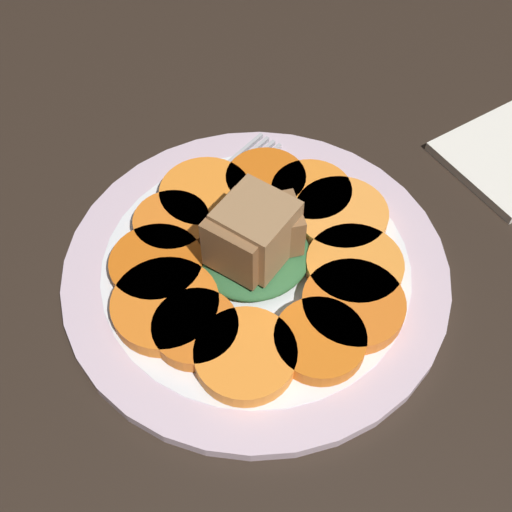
% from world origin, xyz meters
% --- Properties ---
extents(table_slab, '(1.20, 1.20, 0.02)m').
position_xyz_m(table_slab, '(0.00, 0.00, 0.01)').
color(table_slab, black).
rests_on(table_slab, ground).
extents(plate, '(0.28, 0.28, 0.01)m').
position_xyz_m(plate, '(0.00, 0.00, 0.03)').
color(plate, silver).
rests_on(plate, table_slab).
extents(carrot_slice_0, '(0.07, 0.07, 0.01)m').
position_xyz_m(carrot_slice_0, '(0.06, -0.03, 0.04)').
color(carrot_slice_0, '#D66014').
rests_on(carrot_slice_0, plate).
extents(carrot_slice_1, '(0.07, 0.07, 0.01)m').
position_xyz_m(carrot_slice_1, '(0.07, 0.00, 0.04)').
color(carrot_slice_1, orange).
rests_on(carrot_slice_1, plate).
extents(carrot_slice_2, '(0.06, 0.06, 0.01)m').
position_xyz_m(carrot_slice_2, '(0.07, 0.03, 0.04)').
color(carrot_slice_2, orange).
rests_on(carrot_slice_2, plate).
extents(carrot_slice_3, '(0.07, 0.07, 0.01)m').
position_xyz_m(carrot_slice_3, '(0.05, 0.06, 0.04)').
color(carrot_slice_3, orange).
rests_on(carrot_slice_3, plate).
extents(carrot_slice_4, '(0.06, 0.06, 0.01)m').
position_xyz_m(carrot_slice_4, '(0.00, 0.08, 0.04)').
color(carrot_slice_4, orange).
rests_on(carrot_slice_4, plate).
extents(carrot_slice_5, '(0.07, 0.07, 0.01)m').
position_xyz_m(carrot_slice_5, '(-0.04, 0.07, 0.04)').
color(carrot_slice_5, orange).
rests_on(carrot_slice_5, plate).
extents(carrot_slice_6, '(0.07, 0.07, 0.01)m').
position_xyz_m(carrot_slice_6, '(-0.06, 0.04, 0.04)').
color(carrot_slice_6, orange).
rests_on(carrot_slice_6, plate).
extents(carrot_slice_7, '(0.07, 0.07, 0.01)m').
position_xyz_m(carrot_slice_7, '(-0.08, -0.00, 0.04)').
color(carrot_slice_7, '#F99438').
rests_on(carrot_slice_7, plate).
extents(carrot_slice_8, '(0.06, 0.06, 0.01)m').
position_xyz_m(carrot_slice_8, '(-0.07, -0.03, 0.04)').
color(carrot_slice_8, orange).
rests_on(carrot_slice_8, plate).
extents(carrot_slice_9, '(0.06, 0.06, 0.01)m').
position_xyz_m(carrot_slice_9, '(-0.05, -0.06, 0.04)').
color(carrot_slice_9, '#D56014').
rests_on(carrot_slice_9, plate).
extents(carrot_slice_10, '(0.07, 0.07, 0.01)m').
position_xyz_m(carrot_slice_10, '(0.00, -0.07, 0.04)').
color(carrot_slice_10, orange).
rests_on(carrot_slice_10, plate).
extents(carrot_slice_11, '(0.06, 0.06, 0.01)m').
position_xyz_m(carrot_slice_11, '(0.04, -0.06, 0.04)').
color(carrot_slice_11, orange).
rests_on(carrot_slice_11, plate).
extents(center_pile, '(0.08, 0.07, 0.06)m').
position_xyz_m(center_pile, '(0.00, 0.00, 0.06)').
color(center_pile, '#2D6033').
rests_on(center_pile, plate).
extents(fork, '(0.18, 0.07, 0.00)m').
position_xyz_m(fork, '(0.00, -0.08, 0.03)').
color(fork, '#B2B2B7').
rests_on(fork, plate).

